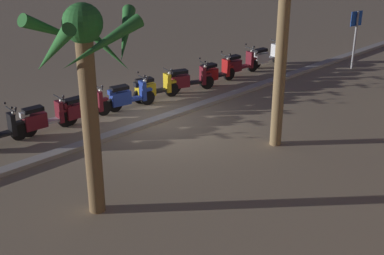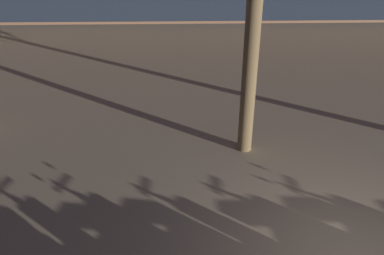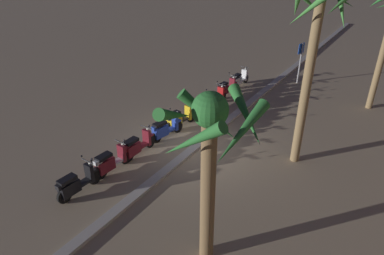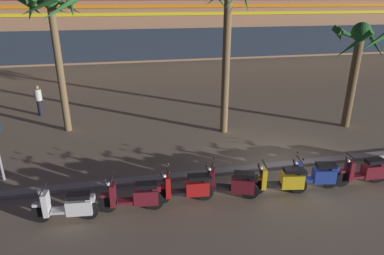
{
  "view_description": "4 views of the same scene",
  "coord_description": "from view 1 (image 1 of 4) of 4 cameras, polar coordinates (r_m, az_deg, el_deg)",
  "views": [
    {
      "loc": [
        10.16,
        12.22,
        6.46
      ],
      "look_at": [
        1.33,
        2.86,
        1.0
      ],
      "focal_mm": 49.7,
      "sensor_mm": 36.0,
      "label": 1
    },
    {
      "loc": [
        -2.74,
        -3.51,
        4.06
      ],
      "look_at": [
        -2.49,
        2.47,
        1.18
      ],
      "focal_mm": 32.67,
      "sensor_mm": 36.0,
      "label": 2
    },
    {
      "loc": [
        10.29,
        6.42,
        7.33
      ],
      "look_at": [
        0.81,
        0.26,
        1.32
      ],
      "focal_mm": 31.96,
      "sensor_mm": 36.0,
      "label": 3
    },
    {
      "loc": [
        -5.53,
        -9.72,
        5.65
      ],
      "look_at": [
        -3.18,
        1.25,
        1.28
      ],
      "focal_mm": 31.35,
      "sensor_mm": 36.0,
      "label": 4
    }
  ],
  "objects": [
    {
      "name": "ground_plane",
      "position": [
        17.15,
        -3.32,
        0.82
      ],
      "size": [
        200.0,
        200.0,
        0.0
      ],
      "primitive_type": "plane",
      "color": "#9E896B"
    },
    {
      "name": "curb_strip",
      "position": [
        17.12,
        -3.3,
        1.0
      ],
      "size": [
        60.0,
        0.36,
        0.12
      ],
      "primitive_type": "cube",
      "color": "#ADA89E",
      "rests_on": "ground"
    },
    {
      "name": "scooter_white_tail_end",
      "position": [
        22.97,
        7.83,
        7.58
      ],
      "size": [
        1.77,
        0.56,
        1.04
      ],
      "color": "black",
      "rests_on": "ground"
    },
    {
      "name": "scooter_maroon_far_back",
      "position": [
        21.61,
        4.99,
        6.78
      ],
      "size": [
        1.83,
        0.57,
        1.17
      ],
      "color": "black",
      "rests_on": "ground"
    },
    {
      "name": "scooter_red_mid_centre",
      "position": [
        20.45,
        2.42,
        5.89
      ],
      "size": [
        1.78,
        0.56,
        1.17
      ],
      "color": "black",
      "rests_on": "ground"
    },
    {
      "name": "scooter_maroon_second_in_line",
      "position": [
        19.59,
        -0.53,
        5.15
      ],
      "size": [
        1.75,
        0.86,
        1.17
      ],
      "color": "black",
      "rests_on": "ground"
    },
    {
      "name": "scooter_yellow_mid_front",
      "position": [
        18.72,
        -4.28,
        4.23
      ],
      "size": [
        1.8,
        0.65,
        1.04
      ],
      "color": "black",
      "rests_on": "ground"
    },
    {
      "name": "scooter_blue_gap_after_mid",
      "position": [
        18.01,
        -6.95,
        3.36
      ],
      "size": [
        1.75,
        0.65,
        1.17
      ],
      "color": "black",
      "rests_on": "ground"
    },
    {
      "name": "scooter_maroon_last_in_row",
      "position": [
        17.2,
        -11.64,
        2.07
      ],
      "size": [
        1.78,
        0.56,
        1.04
      ],
      "color": "black",
      "rests_on": "ground"
    },
    {
      "name": "scooter_maroon_mid_rear",
      "position": [
        16.61,
        -15.74,
        0.93
      ],
      "size": [
        1.73,
        0.56,
        1.04
      ],
      "color": "black",
      "rests_on": "ground"
    },
    {
      "name": "crossing_sign",
      "position": [
        23.21,
        17.13,
        9.66
      ],
      "size": [
        0.59,
        0.18,
        2.4
      ],
      "color": "#939399",
      "rests_on": "ground"
    },
    {
      "name": "palm_tree_by_mall_entrance",
      "position": [
        11.04,
        -11.21,
        6.78
      ],
      "size": [
        2.34,
        2.4,
        4.68
      ],
      "color": "brown",
      "rests_on": "ground"
    }
  ]
}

